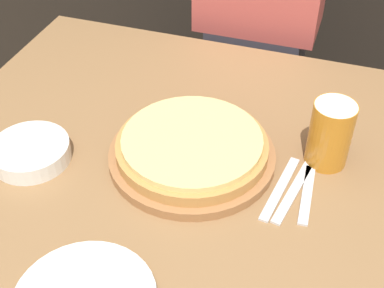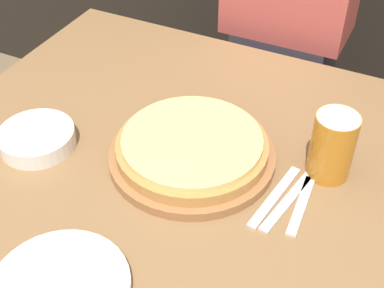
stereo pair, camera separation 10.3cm
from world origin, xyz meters
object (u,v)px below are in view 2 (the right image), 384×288
(dinner_knife, at_px, (288,201))
(spoon, at_px, (301,205))
(dinner_plate, at_px, (60,288))
(diner_person, at_px, (285,42))
(side_bowl, at_px, (37,138))
(pizza_on_board, at_px, (192,149))
(beer_glass, at_px, (333,144))
(fork, at_px, (275,196))

(dinner_knife, distance_m, spoon, 0.02)
(dinner_plate, distance_m, diner_person, 0.99)
(side_bowl, height_order, diner_person, diner_person)
(pizza_on_board, relative_size, diner_person, 0.25)
(side_bowl, xyz_separation_m, dinner_knife, (0.51, 0.07, -0.02))
(pizza_on_board, distance_m, dinner_knife, 0.21)
(diner_person, bearing_deg, spoon, -69.78)
(side_bowl, height_order, spoon, side_bowl)
(pizza_on_board, height_order, beer_glass, beer_glass)
(dinner_plate, xyz_separation_m, diner_person, (0.04, 0.99, -0.07))
(dinner_plate, bearing_deg, diner_person, 87.53)
(pizza_on_board, relative_size, beer_glass, 2.44)
(spoon, distance_m, diner_person, 0.70)
(dinner_plate, relative_size, spoon, 1.44)
(dinner_knife, bearing_deg, diner_person, 108.26)
(beer_glass, bearing_deg, diner_person, 115.36)
(dinner_knife, relative_size, diner_person, 0.14)
(pizza_on_board, relative_size, spoon, 2.15)
(dinner_knife, bearing_deg, dinner_plate, -127.37)
(pizza_on_board, height_order, dinner_knife, pizza_on_board)
(dinner_plate, height_order, side_bowl, side_bowl)
(pizza_on_board, xyz_separation_m, dinner_plate, (-0.05, -0.36, -0.02))
(beer_glass, bearing_deg, dinner_plate, -124.07)
(fork, distance_m, diner_person, 0.68)
(side_bowl, bearing_deg, fork, 8.42)
(fork, bearing_deg, diner_person, 106.25)
(pizza_on_board, bearing_deg, beer_glass, 17.77)
(side_bowl, xyz_separation_m, diner_person, (0.29, 0.72, -0.08))
(dinner_knife, relative_size, spoon, 1.17)
(dinner_knife, height_order, spoon, same)
(spoon, bearing_deg, pizza_on_board, 173.40)
(fork, relative_size, diner_person, 0.14)
(pizza_on_board, distance_m, fork, 0.19)
(beer_glass, bearing_deg, side_bowl, -162.05)
(dinner_plate, xyz_separation_m, spoon, (0.28, 0.34, -0.01))
(pizza_on_board, distance_m, spoon, 0.24)
(dinner_plate, relative_size, dinner_knife, 1.23)
(beer_glass, height_order, side_bowl, beer_glass)
(dinner_knife, xyz_separation_m, spoon, (0.02, 0.00, 0.00))
(beer_glass, relative_size, fork, 0.75)
(pizza_on_board, xyz_separation_m, beer_glass, (0.25, 0.08, 0.05))
(pizza_on_board, relative_size, dinner_knife, 1.84)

